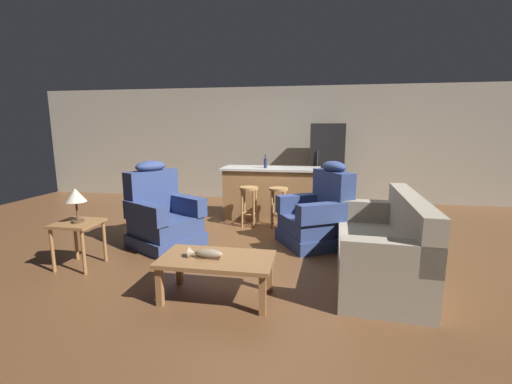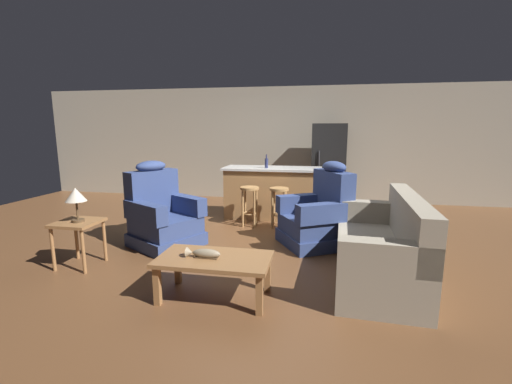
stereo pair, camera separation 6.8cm
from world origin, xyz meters
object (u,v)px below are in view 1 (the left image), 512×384
table_lamp (76,197)px  bar_stool_left (249,199)px  recliner_near_island (319,216)px  kitchen_island (271,193)px  refrigerator (326,165)px  couch (384,248)px  bottle_tall_green (265,163)px  coffee_table (217,263)px  end_table (78,230)px  bar_stool_right (278,200)px  fish_figurine (205,254)px  recliner_near_lamp (162,216)px

table_lamp → bar_stool_left: 2.71m
recliner_near_island → kitchen_island: 1.64m
recliner_near_island → refrigerator: 2.63m
couch → bottle_tall_green: bearing=-50.9°
kitchen_island → bottle_tall_green: bearing=-131.8°
coffee_table → end_table: bearing=165.6°
bar_stool_right → bottle_tall_green: (-0.30, 0.52, 0.57)m
end_table → kitchen_island: (1.97, 2.73, 0.02)m
bar_stool_right → refrigerator: 2.05m
coffee_table → bar_stool_right: size_ratio=1.62×
refrigerator → bottle_tall_green: refrigerator is taller
fish_figurine → kitchen_island: 3.24m
couch → bar_stool_left: (-1.88, 1.80, 0.13)m
fish_figurine → table_lamp: table_lamp is taller
coffee_table → couch: 1.87m
bottle_tall_green → refrigerator: bearing=49.2°
recliner_near_lamp → recliner_near_island: 2.25m
refrigerator → fish_figurine: bearing=-105.8°
recliner_near_island → bar_stool_left: (-1.17, 0.76, 0.05)m
table_lamp → refrigerator: bearing=53.0°
recliner_near_lamp → coffee_table: bearing=-19.0°
table_lamp → bar_stool_right: table_lamp is taller
coffee_table → fish_figurine: bearing=-162.9°
bar_stool_left → refrigerator: refrigerator is taller
end_table → kitchen_island: size_ratio=0.31×
kitchen_island → table_lamp: bearing=-125.3°
couch → fish_figurine: bearing=27.6°
couch → recliner_near_island: 1.26m
bar_stool_left → refrigerator: (1.33, 1.83, 0.41)m
recliner_near_island → bar_stool_left: size_ratio=1.76×
coffee_table → couch: (1.70, 0.78, -0.02)m
coffee_table → couch: size_ratio=0.57×
recliner_near_island → refrigerator: size_ratio=0.68×
bar_stool_left → fish_figurine: bearing=-88.3°
fish_figurine → couch: 1.98m
recliner_near_lamp → end_table: size_ratio=2.14×
fish_figurine → recliner_near_island: recliner_near_island is taller
bar_stool_left → recliner_near_island: bearing=-32.9°
refrigerator → bottle_tall_green: (-1.13, -1.31, 0.16)m
table_lamp → kitchen_island: (1.95, 2.75, -0.39)m
coffee_table → end_table: 1.92m
couch → recliner_near_lamp: size_ratio=1.62×
kitchen_island → bar_stool_left: bearing=-115.6°
coffee_table → refrigerator: refrigerator is taller
fish_figurine → recliner_near_lamp: bearing=127.9°
recliner_near_island → bar_stool_left: 1.40m
refrigerator → couch: bearing=-81.5°
recliner_near_lamp → refrigerator: 3.85m
end_table → coffee_table: bearing=-14.4°
bar_stool_left → bottle_tall_green: (0.21, 0.52, 0.57)m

